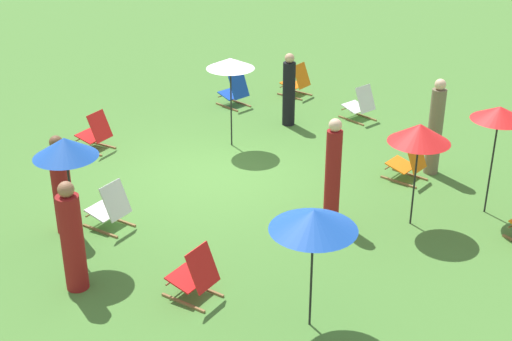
% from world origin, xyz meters
% --- Properties ---
extents(ground_plane, '(40.00, 40.00, 0.00)m').
position_xyz_m(ground_plane, '(0.00, 0.00, 0.00)').
color(ground_plane, '#477A33').
extents(deckchair_1, '(0.66, 0.86, 0.83)m').
position_xyz_m(deckchair_1, '(2.58, 0.44, 0.37)').
color(deckchair_1, olive).
rests_on(deckchair_1, ground).
extents(deckchair_3, '(0.57, 0.82, 0.83)m').
position_xyz_m(deckchair_3, '(-2.56, 2.66, 0.37)').
color(deckchair_3, olive).
rests_on(deckchair_3, ground).
extents(deckchair_5, '(0.60, 0.83, 0.83)m').
position_xyz_m(deckchair_5, '(-4.45, -2.18, 0.37)').
color(deckchair_5, olive).
rests_on(deckchair_5, ground).
extents(deckchair_6, '(0.49, 0.77, 0.83)m').
position_xyz_m(deckchair_6, '(-4.32, -0.01, 0.37)').
color(deckchair_6, olive).
rests_on(deckchair_6, ground).
extents(deckchair_7, '(0.65, 0.85, 0.83)m').
position_xyz_m(deckchair_7, '(2.77, 2.97, 0.37)').
color(deckchair_7, olive).
rests_on(deckchair_7, ground).
extents(deckchair_8, '(0.68, 0.87, 0.83)m').
position_xyz_m(deckchair_8, '(1.06, -2.59, 0.37)').
color(deckchair_8, olive).
rests_on(deckchair_8, ground).
extents(deckchair_9, '(0.51, 0.78, 0.83)m').
position_xyz_m(deckchair_9, '(-2.79, -2.63, 0.37)').
color(deckchair_9, olive).
rests_on(deckchair_9, ground).
extents(umbrella_0, '(0.95, 0.95, 2.02)m').
position_xyz_m(umbrella_0, '(3.47, 0.92, 1.87)').
color(umbrella_0, black).
rests_on(umbrella_0, ground).
extents(umbrella_1, '(0.99, 0.99, 1.90)m').
position_xyz_m(umbrella_1, '(-1.19, -0.87, 1.78)').
color(umbrella_1, black).
rests_on(umbrella_1, ground).
extents(umbrella_2, '(0.93, 0.93, 1.95)m').
position_xyz_m(umbrella_2, '(-2.53, 4.34, 1.83)').
color(umbrella_2, black).
rests_on(umbrella_2, ground).
extents(umbrella_3, '(1.01, 1.01, 1.81)m').
position_xyz_m(umbrella_3, '(-1.24, 3.72, 1.65)').
color(umbrella_3, black).
rests_on(umbrella_3, ground).
extents(umbrella_4, '(1.14, 1.14, 1.75)m').
position_xyz_m(umbrella_4, '(2.01, 4.48, 1.60)').
color(umbrella_4, black).
rests_on(umbrella_4, ground).
extents(person_0, '(0.28, 0.28, 1.86)m').
position_xyz_m(person_0, '(-0.29, 2.76, 0.90)').
color(person_0, maroon).
rests_on(person_0, ground).
extents(person_1, '(0.44, 0.44, 1.71)m').
position_xyz_m(person_1, '(3.19, 0.05, 0.81)').
color(person_1, maroon).
rests_on(person_1, ground).
extents(person_2, '(0.33, 0.33, 1.71)m').
position_xyz_m(person_2, '(3.87, 1.62, 0.80)').
color(person_2, maroon).
rests_on(person_2, ground).
extents(person_3, '(0.32, 0.32, 1.90)m').
position_xyz_m(person_3, '(-3.18, 2.76, 0.91)').
color(person_3, '#72664C').
rests_on(person_3, ground).
extents(person_4, '(0.37, 0.37, 1.66)m').
position_xyz_m(person_4, '(-2.91, -0.91, 0.79)').
color(person_4, black).
rests_on(person_4, ground).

